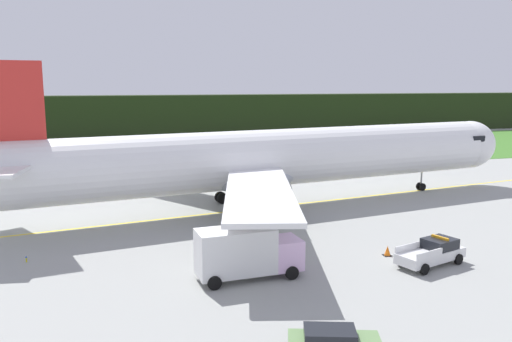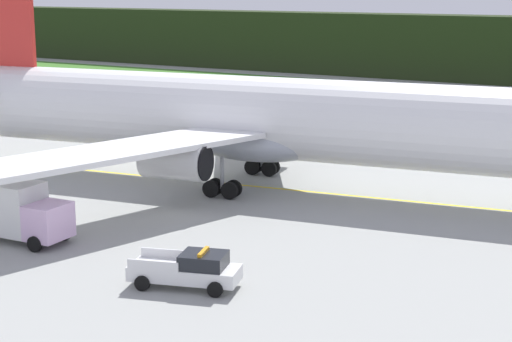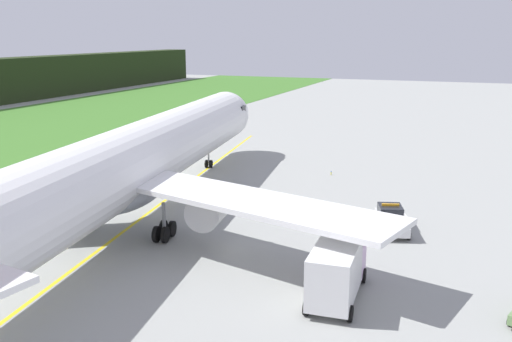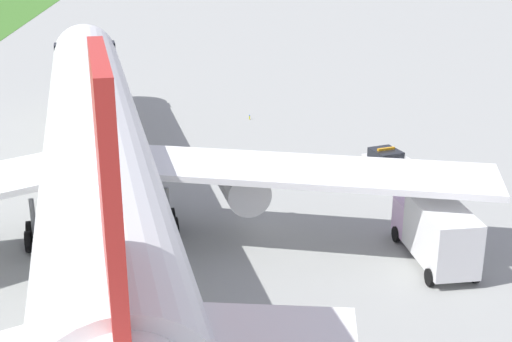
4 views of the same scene
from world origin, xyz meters
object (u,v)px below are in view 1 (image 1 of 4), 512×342
object	(u,v)px
staff_car	(333,341)
ops_pickup_truck	(432,252)
airliner	(270,159)
apron_cone	(387,251)
catering_truck	(246,252)

from	to	relation	value
staff_car	ops_pickup_truck	bearing A→B (deg)	38.13
airliner	apron_cone	bearing A→B (deg)	-78.31
catering_truck	apron_cone	xyz separation A→B (m)	(11.30, 1.42, -1.43)
catering_truck	apron_cone	bearing A→B (deg)	7.15
ops_pickup_truck	airliner	bearing A→B (deg)	105.60
ops_pickup_truck	catering_truck	bearing A→B (deg)	174.68
airliner	apron_cone	xyz separation A→B (m)	(3.55, -17.15, -4.64)
ops_pickup_truck	staff_car	distance (m)	15.26
airliner	staff_car	world-z (taller)	airliner
apron_cone	staff_car	bearing A→B (deg)	-129.70
staff_car	apron_cone	world-z (taller)	staff_car
catering_truck	airliner	bearing A→B (deg)	67.35
airliner	ops_pickup_truck	bearing A→B (deg)	-74.40
airliner	staff_car	xyz separation A→B (m)	(-6.48, -29.22, -4.30)
airliner	staff_car	size ratio (longest dim) A/B	13.41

